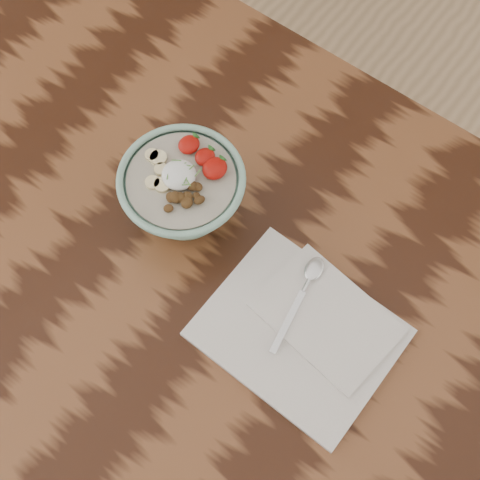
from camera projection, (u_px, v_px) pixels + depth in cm
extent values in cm
cube|color=black|center=(230.00, 279.00, 104.60)|extent=(160.00, 90.00, 4.00)
cylinder|color=#4C2D19|center=(94.00, 62.00, 168.51)|extent=(7.00, 7.00, 71.00)
cylinder|color=#88B7A3|center=(186.00, 209.00, 106.70)|extent=(8.41, 8.41, 1.20)
torus|color=#88B7A3|center=(181.00, 179.00, 97.74)|extent=(19.12, 19.12, 1.10)
cylinder|color=#C0B69F|center=(181.00, 181.00, 98.29)|extent=(16.22, 16.22, 1.00)
ellipsoid|color=white|center=(179.00, 175.00, 97.02)|extent=(5.08, 5.08, 2.79)
ellipsoid|color=#A40D07|center=(189.00, 145.00, 99.26)|extent=(3.10, 3.41, 1.70)
cone|color=#286623|center=(195.00, 137.00, 99.44)|extent=(1.40, 1.03, 1.52)
ellipsoid|color=#A40D07|center=(205.00, 157.00, 98.46)|extent=(2.89, 3.17, 1.59)
cone|color=#286623|center=(210.00, 150.00, 98.61)|extent=(1.40, 1.03, 1.52)
ellipsoid|color=#A40D07|center=(215.00, 168.00, 97.46)|extent=(3.54, 3.89, 1.95)
cone|color=#286623|center=(221.00, 160.00, 97.71)|extent=(1.40, 1.03, 1.52)
cylinder|color=beige|center=(152.00, 155.00, 99.04)|extent=(2.05, 2.05, 0.70)
cylinder|color=beige|center=(152.00, 183.00, 97.15)|extent=(2.16, 2.16, 0.70)
cylinder|color=beige|center=(162.00, 185.00, 97.00)|extent=(2.44, 2.44, 0.70)
cylinder|color=beige|center=(161.00, 169.00, 98.06)|extent=(2.01, 2.01, 0.70)
cylinder|color=beige|center=(158.00, 158.00, 98.84)|extent=(2.56, 2.56, 0.70)
ellipsoid|color=#553719|center=(192.00, 186.00, 96.65)|extent=(2.10, 1.84, 1.33)
ellipsoid|color=#553719|center=(196.00, 196.00, 96.18)|extent=(1.69, 1.61, 0.79)
ellipsoid|color=#553719|center=(187.00, 196.00, 96.09)|extent=(2.23, 2.22, 0.91)
ellipsoid|color=#553719|center=(199.00, 200.00, 95.75)|extent=(1.85, 2.10, 0.98)
ellipsoid|color=#553719|center=(187.00, 203.00, 95.52)|extent=(2.06, 2.19, 1.30)
ellipsoid|color=#553719|center=(168.00, 208.00, 95.37)|extent=(1.98, 1.98, 0.73)
ellipsoid|color=#553719|center=(178.00, 199.00, 95.95)|extent=(1.24, 1.53, 0.89)
ellipsoid|color=#553719|center=(170.00, 197.00, 95.92)|extent=(2.20, 2.15, 0.95)
ellipsoid|color=#553719|center=(175.00, 197.00, 95.90)|extent=(2.23, 2.12, 1.39)
ellipsoid|color=#553719|center=(197.00, 187.00, 96.69)|extent=(1.59, 1.41, 1.00)
ellipsoid|color=#553719|center=(181.00, 197.00, 95.95)|extent=(2.14, 2.05, 1.30)
cylinder|color=#5C923D|center=(185.00, 180.00, 95.48)|extent=(0.46, 1.07, 0.22)
cylinder|color=#5C923D|center=(181.00, 171.00, 96.14)|extent=(1.56, 0.97, 0.24)
cylinder|color=#5C923D|center=(185.00, 165.00, 96.48)|extent=(1.56, 1.11, 0.24)
cylinder|color=#5C923D|center=(186.00, 185.00, 95.20)|extent=(1.06, 0.93, 0.22)
cylinder|color=#5C923D|center=(176.00, 160.00, 96.83)|extent=(1.31, 0.90, 0.23)
cylinder|color=#5C923D|center=(198.00, 172.00, 96.01)|extent=(0.28, 1.61, 0.24)
cylinder|color=#5C923D|center=(188.00, 182.00, 95.38)|extent=(1.43, 0.79, 0.23)
cylinder|color=#5C923D|center=(168.00, 175.00, 95.81)|extent=(0.82, 1.29, 0.23)
cylinder|color=#5C923D|center=(191.00, 168.00, 96.29)|extent=(0.33, 1.49, 0.23)
cylinder|color=#5C923D|center=(183.00, 165.00, 96.50)|extent=(1.40, 1.00, 0.23)
cylinder|color=#5C923D|center=(182.00, 164.00, 96.55)|extent=(0.71, 1.21, 0.22)
cube|color=silver|center=(299.00, 333.00, 98.46)|extent=(27.75, 22.64, 1.05)
cube|color=silver|center=(327.00, 317.00, 98.55)|extent=(21.47, 16.06, 0.63)
cube|color=silver|center=(288.00, 322.00, 97.79)|extent=(2.75, 10.52, 0.32)
cylinder|color=silver|center=(307.00, 284.00, 100.05)|extent=(1.09, 2.81, 0.64)
ellipsoid|color=silver|center=(314.00, 269.00, 100.90)|extent=(3.46, 4.60, 0.87)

